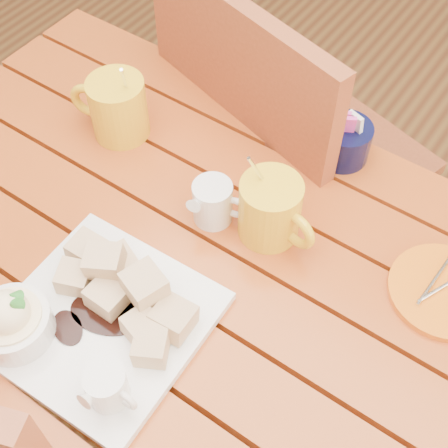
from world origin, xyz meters
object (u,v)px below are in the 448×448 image
Objects in this scene: dessert_plate at (82,317)px; orange_saucer at (444,292)px; coffee_mug_left at (117,107)px; coffee_mug_right at (271,209)px; table at (191,301)px; chair_far at (278,156)px.

dessert_plate is 1.73× the size of orange_saucer.
coffee_mug_left is 1.04× the size of coffee_mug_right.
dessert_plate is at bearing -108.38° from table.
dessert_plate is 0.53m from orange_saucer.
coffee_mug_right reaches higher than table.
chair_far is (0.18, 0.28, -0.26)m from coffee_mug_left.
coffee_mug_right is (0.12, 0.30, 0.02)m from dessert_plate.
orange_saucer is at bearing 164.02° from chair_far.
chair_far is at bearing 41.94° from coffee_mug_left.
chair_far reaches higher than coffee_mug_left.
orange_saucer is (0.34, 0.18, 0.11)m from table.
orange_saucer is 0.17× the size of chair_far.
coffee_mug_right is at bearing 62.06° from table.
orange_saucer is (0.27, 0.05, -0.05)m from coffee_mug_right.
table is at bearing -152.50° from orange_saucer.
dessert_plate reaches higher than table.
dessert_plate is 0.40m from coffee_mug_left.
coffee_mug_left reaches higher than table.
chair_far is (-0.16, 0.32, -0.26)m from coffee_mug_right.
dessert_plate is 1.77× the size of coffee_mug_right.
table is 7.27× the size of orange_saucer.
chair_far is (-0.04, 0.61, -0.23)m from dessert_plate.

